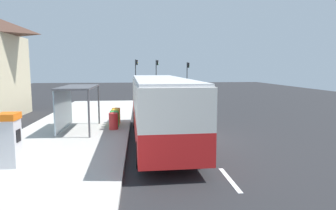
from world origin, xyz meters
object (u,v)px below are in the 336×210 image
(bus, at_px, (160,106))
(recycling_bin_yellow, at_px, (115,117))
(recycling_bin_red, at_px, (113,121))
(recycling_bin_orange, at_px, (116,115))
(ticket_machine, at_px, (10,139))
(traffic_light_near_side, at_px, (188,71))
(traffic_light_median, at_px, (157,70))
(white_van, at_px, (181,88))
(bus_shelter, at_px, (73,97))
(traffic_light_far_side, at_px, (136,70))
(recycling_bin_green, at_px, (114,119))
(sedan_near, at_px, (172,87))

(bus, bearing_deg, recycling_bin_yellow, 122.09)
(recycling_bin_red, relative_size, recycling_bin_orange, 1.00)
(ticket_machine, distance_m, recycling_bin_red, 6.98)
(ticket_machine, xyz_separation_m, traffic_light_near_side, (12.84, 38.72, 1.92))
(traffic_light_near_side, bearing_deg, traffic_light_median, 162.60)
(white_van, distance_m, recycling_bin_orange, 16.85)
(bus, xyz_separation_m, recycling_bin_orange, (-2.49, 4.67, -1.19))
(bus_shelter, bearing_deg, traffic_light_far_side, 84.33)
(traffic_light_median, bearing_deg, traffic_light_near_side, -17.40)
(bus, height_order, recycling_bin_orange, bus)
(bus, xyz_separation_m, ticket_machine, (-5.63, -3.65, -0.67))
(recycling_bin_orange, distance_m, traffic_light_far_side, 31.35)
(traffic_light_median, bearing_deg, recycling_bin_yellow, -98.00)
(white_van, height_order, recycling_bin_yellow, white_van)
(recycling_bin_green, xyz_separation_m, traffic_light_median, (4.60, 33.41, 2.70))
(recycling_bin_red, relative_size, recycling_bin_green, 1.00)
(sedan_near, xyz_separation_m, recycling_bin_red, (-6.50, -27.70, -0.14))
(bus, distance_m, recycling_bin_red, 3.77)
(white_van, relative_size, traffic_light_median, 1.04)
(sedan_near, bearing_deg, traffic_light_near_side, 56.36)
(recycling_bin_red, distance_m, recycling_bin_orange, 2.10)
(bus, height_order, recycling_bin_red, bus)
(traffic_light_near_side, bearing_deg, bus_shelter, -110.11)
(recycling_bin_red, distance_m, traffic_light_near_side, 34.01)
(recycling_bin_yellow, relative_size, traffic_light_near_side, 0.21)
(recycling_bin_red, xyz_separation_m, bus_shelter, (-2.21, -0.05, 1.44))
(bus, height_order, bus_shelter, bus)
(sedan_near, relative_size, traffic_light_near_side, 0.97)
(traffic_light_far_side, distance_m, bus_shelter, 33.54)
(sedan_near, xyz_separation_m, recycling_bin_yellow, (-6.50, -26.30, -0.14))
(traffic_light_near_side, distance_m, traffic_light_far_side, 8.65)
(recycling_bin_green, height_order, traffic_light_far_side, traffic_light_far_side)
(bus, distance_m, white_van, 20.62)
(traffic_light_near_side, bearing_deg, sedan_near, -123.64)
(recycling_bin_red, xyz_separation_m, traffic_light_far_side, (1.10, 33.31, 2.72))
(recycling_bin_green, bearing_deg, recycling_bin_red, -90.00)
(bus, height_order, ticket_machine, bus)
(bus, distance_m, recycling_bin_orange, 5.42)
(traffic_light_near_side, distance_m, bus_shelter, 34.68)
(recycling_bin_green, bearing_deg, traffic_light_median, 82.16)
(bus_shelter, bearing_deg, traffic_light_near_side, 69.89)
(traffic_light_median, height_order, bus_shelter, traffic_light_median)
(recycling_bin_green, height_order, bus_shelter, bus_shelter)
(sedan_near, xyz_separation_m, recycling_bin_orange, (-6.50, -25.60, -0.14))
(bus, xyz_separation_m, recycling_bin_red, (-2.49, 2.57, -1.19))
(recycling_bin_red, xyz_separation_m, recycling_bin_orange, (0.00, 2.10, 0.00))
(ticket_machine, bearing_deg, bus, 32.97)
(recycling_bin_orange, height_order, bus_shelter, bus_shelter)
(bus, distance_m, bus_shelter, 5.34)
(recycling_bin_red, bearing_deg, recycling_bin_green, 90.00)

